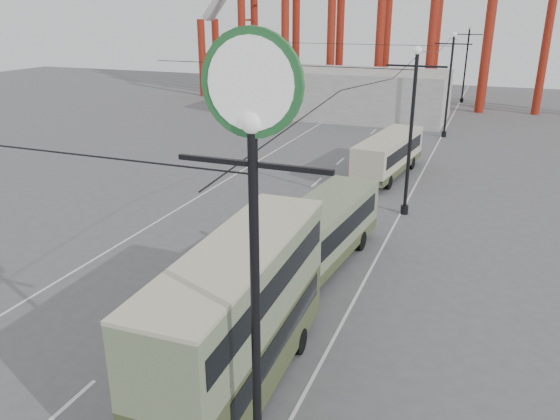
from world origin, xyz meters
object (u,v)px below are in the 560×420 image
at_px(lamp_post_near, 253,186).
at_px(single_decker_green, 315,237).
at_px(single_decker_cream, 388,154).
at_px(pedestrian, 245,233).
at_px(double_decker_bus, 240,314).

relative_size(lamp_post_near, single_decker_green, 1.01).
bearing_deg(single_decker_cream, lamp_post_near, -78.10).
bearing_deg(single_decker_green, pedestrian, 172.84).
xyz_separation_m(single_decker_cream, pedestrian, (-3.91, -15.42, -0.66)).
bearing_deg(single_decker_green, single_decker_cream, 94.90).
distance_m(lamp_post_near, double_decker_bus, 6.45).
bearing_deg(lamp_post_near, single_decker_green, 101.79).
height_order(double_decker_bus, single_decker_cream, double_decker_bus).
xyz_separation_m(double_decker_bus, single_decker_green, (-0.51, 8.72, -1.06)).
distance_m(lamp_post_near, pedestrian, 15.96).
height_order(lamp_post_near, double_decker_bus, lamp_post_near).
height_order(double_decker_bus, pedestrian, double_decker_bus).
bearing_deg(pedestrian, lamp_post_near, 92.58).
bearing_deg(single_decker_cream, double_decker_bus, -82.05).
bearing_deg(double_decker_bus, lamp_post_near, -60.62).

